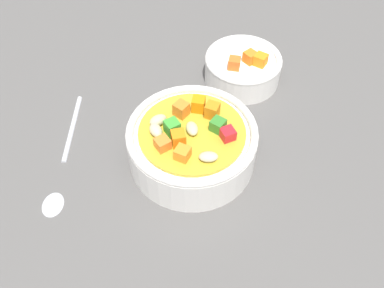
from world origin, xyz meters
The scene contains 4 objects.
ground_plane centered at (0.00, 0.00, -1.00)cm, with size 140.00×140.00×2.00cm, color #565451.
soup_bowl_main centered at (0.01, 0.00, 3.05)cm, with size 15.31×15.31×7.04cm.
spoon centered at (15.93, -0.15, 0.34)cm, with size 3.33×19.10×0.70cm.
side_bowl_small centered at (-8.58, -13.99, 2.21)cm, with size 10.87×10.87×5.12cm.
Camera 1 is at (2.80, 30.55, 40.31)cm, focal length 38.07 mm.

